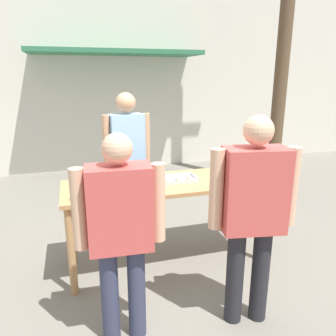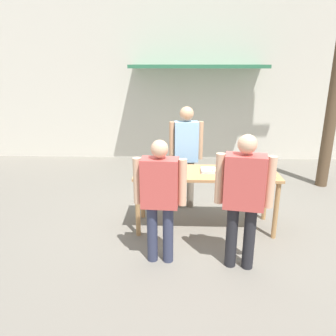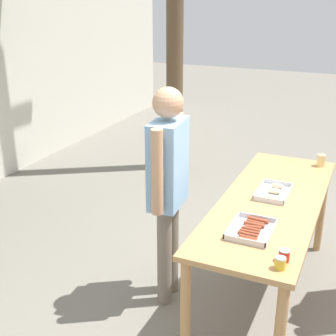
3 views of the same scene
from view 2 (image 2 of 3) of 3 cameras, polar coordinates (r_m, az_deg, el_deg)
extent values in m
plane|color=slate|center=(5.31, 6.27, -10.09)|extent=(24.00, 24.00, 0.00)
cube|color=beige|center=(8.69, 4.99, 16.27)|extent=(12.00, 0.12, 4.50)
cube|color=#2D704C|center=(8.14, 5.20, 17.22)|extent=(3.20, 1.00, 0.08)
cube|color=tan|center=(4.95, 6.62, -0.88)|extent=(2.14, 0.74, 0.04)
cylinder|color=tan|center=(4.86, -5.29, -7.03)|extent=(0.07, 0.07, 0.88)
cylinder|color=tan|center=(5.02, 18.29, -7.08)|extent=(0.07, 0.07, 0.88)
cylinder|color=tan|center=(5.42, -4.47, -4.31)|extent=(0.07, 0.07, 0.88)
cylinder|color=tan|center=(5.56, 16.63, -4.44)|extent=(0.07, 0.07, 0.88)
cube|color=silver|center=(4.94, 0.00, -0.51)|extent=(0.37, 0.28, 0.01)
cube|color=silver|center=(4.81, -0.06, -0.78)|extent=(0.37, 0.01, 0.03)
cube|color=silver|center=(5.07, 0.06, 0.21)|extent=(0.37, 0.01, 0.03)
cube|color=silver|center=(4.95, -2.11, -0.25)|extent=(0.01, 0.28, 0.03)
cube|color=silver|center=(4.93, 2.12, -0.30)|extent=(0.01, 0.28, 0.03)
cylinder|color=brown|center=(4.94, -1.77, -0.31)|extent=(0.04, 0.13, 0.03)
cylinder|color=brown|center=(4.94, -1.31, -0.35)|extent=(0.03, 0.12, 0.02)
cylinder|color=brown|center=(4.94, -0.86, -0.30)|extent=(0.03, 0.14, 0.02)
cylinder|color=brown|center=(4.94, -0.41, -0.31)|extent=(0.03, 0.13, 0.02)
cylinder|color=brown|center=(4.94, 0.00, -0.31)|extent=(0.03, 0.13, 0.03)
cylinder|color=brown|center=(4.93, 0.40, -0.34)|extent=(0.04, 0.11, 0.03)
cylinder|color=brown|center=(4.93, 0.87, -0.33)|extent=(0.03, 0.14, 0.03)
cylinder|color=brown|center=(4.94, 1.31, -0.35)|extent=(0.04, 0.13, 0.02)
cylinder|color=brown|center=(4.93, 1.76, -0.35)|extent=(0.04, 0.15, 0.03)
cube|color=silver|center=(4.97, 7.94, -0.60)|extent=(0.38, 0.24, 0.01)
cube|color=silver|center=(4.85, 8.08, -0.80)|extent=(0.38, 0.01, 0.03)
cube|color=silver|center=(5.07, 7.82, 0.05)|extent=(0.38, 0.01, 0.03)
cube|color=silver|center=(4.94, 5.79, -0.34)|extent=(0.01, 0.24, 0.03)
cube|color=silver|center=(4.98, 10.08, -0.39)|extent=(0.01, 0.24, 0.03)
ellipsoid|color=beige|center=(4.94, 6.62, -0.37)|extent=(0.05, 0.10, 0.03)
ellipsoid|color=beige|center=(4.95, 7.95, -0.34)|extent=(0.07, 0.11, 0.04)
ellipsoid|color=beige|center=(4.96, 9.28, -0.36)|extent=(0.05, 0.10, 0.04)
cylinder|color=gold|center=(4.71, -4.57, -1.14)|extent=(0.07, 0.07, 0.07)
cylinder|color=#B2B2B7|center=(4.70, -4.58, -0.71)|extent=(0.06, 0.06, 0.01)
cylinder|color=#B22319|center=(4.69, -3.45, -1.17)|extent=(0.07, 0.07, 0.07)
cylinder|color=#B2B2B7|center=(4.68, -3.46, -0.74)|extent=(0.06, 0.06, 0.01)
cylinder|color=#DBC67A|center=(4.86, 17.90, -1.10)|extent=(0.08, 0.08, 0.11)
cylinder|color=#756B5B|center=(5.80, 2.17, -2.85)|extent=(0.12, 0.12, 0.86)
cylinder|color=#756B5B|center=(5.82, 3.94, -2.81)|extent=(0.12, 0.12, 0.86)
cube|color=#84B2DB|center=(5.58, 3.19, 4.61)|extent=(0.42, 0.26, 0.68)
sphere|color=tan|center=(5.49, 3.27, 9.44)|extent=(0.23, 0.23, 0.23)
cylinder|color=tan|center=(5.55, 0.68, 4.75)|extent=(0.09, 0.09, 0.65)
cylinder|color=tan|center=(5.61, 5.68, 4.79)|extent=(0.09, 0.09, 0.65)
cylinder|color=#333851|center=(4.27, 0.01, -11.44)|extent=(0.14, 0.14, 0.78)
cylinder|color=#333851|center=(4.29, -2.74, -11.29)|extent=(0.14, 0.14, 0.78)
cube|color=#C64C47|center=(3.99, -1.44, -2.60)|extent=(0.47, 0.28, 0.62)
sphere|color=#DBAD89|center=(3.86, -1.49, 3.38)|extent=(0.21, 0.21, 0.21)
cylinder|color=#DBAD89|center=(3.96, 2.53, -2.53)|extent=(0.10, 0.10, 0.58)
cylinder|color=#DBAD89|center=(4.02, -5.36, -2.25)|extent=(0.10, 0.10, 0.58)
cylinder|color=#232328|center=(4.25, 13.95, -11.79)|extent=(0.14, 0.14, 0.82)
cylinder|color=#232328|center=(4.25, 11.01, -11.61)|extent=(0.14, 0.14, 0.82)
cube|color=#C64C47|center=(3.94, 13.19, -2.33)|extent=(0.51, 0.34, 0.65)
sphere|color=#DBAD89|center=(3.82, 13.67, 4.08)|extent=(0.22, 0.22, 0.22)
cylinder|color=#DBAD89|center=(3.96, 17.41, -2.38)|extent=(0.11, 0.11, 0.62)
cylinder|color=#DBAD89|center=(3.94, 8.99, -1.83)|extent=(0.11, 0.11, 0.62)
camera|label=1|loc=(1.74, -15.36, 0.72)|focal=35.00mm
camera|label=3|loc=(5.02, -35.21, 14.45)|focal=50.00mm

